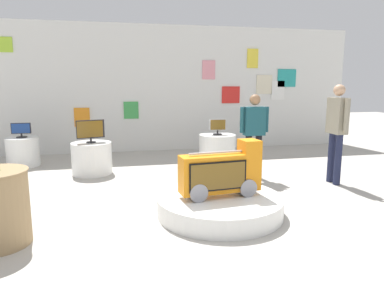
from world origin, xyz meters
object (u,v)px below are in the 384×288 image
display_pedestal_left_rear (92,158)px  tv_on_right_rear (21,130)px  novelty_firetruck_tv (222,174)px  tv_on_center_rear (218,126)px  display_pedestal_right_rear (23,152)px  shopper_browsing_near_truck (337,126)px  tv_on_left_rear (90,130)px  shopper_browsing_rear (254,130)px  main_display_pedestal (220,205)px  display_pedestal_center_rear (217,148)px

display_pedestal_left_rear → tv_on_right_rear: bearing=146.8°
novelty_firetruck_tv → display_pedestal_left_rear: size_ratio=1.45×
tv_on_center_rear → display_pedestal_right_rear: bearing=173.7°
display_pedestal_right_rear → shopper_browsing_near_truck: (5.81, -2.60, 0.72)m
tv_on_left_rear → tv_on_center_rear: (2.74, 0.53, -0.06)m
tv_on_right_rear → novelty_firetruck_tv: bearing=-46.9°
tv_on_left_rear → shopper_browsing_rear: 3.16m
main_display_pedestal → display_pedestal_left_rear: bearing=125.3°
display_pedestal_center_rear → shopper_browsing_near_truck: bearing=-53.8°
novelty_firetruck_tv → display_pedestal_right_rear: size_ratio=1.68×
main_display_pedestal → novelty_firetruck_tv: novelty_firetruck_tv is taller
display_pedestal_right_rear → shopper_browsing_rear: (4.52, -1.98, 0.61)m
display_pedestal_center_rear → tv_on_center_rear: bearing=-83.9°
tv_on_left_rear → tv_on_center_rear: 2.79m
display_pedestal_right_rear → shopper_browsing_rear: size_ratio=0.43×
display_pedestal_left_rear → tv_on_left_rear: size_ratio=1.48×
tv_on_right_rear → shopper_browsing_near_truck: shopper_browsing_near_truck is taller
main_display_pedestal → tv_on_right_rear: size_ratio=4.33×
display_pedestal_center_rear → tv_on_right_rear: tv_on_right_rear is taller
novelty_firetruck_tv → display_pedestal_right_rear: novelty_firetruck_tv is taller
display_pedestal_left_rear → display_pedestal_center_rear: bearing=10.9°
tv_on_left_rear → tv_on_center_rear: tv_on_left_rear is taller
display_pedestal_right_rear → shopper_browsing_rear: bearing=-23.7°
display_pedestal_right_rear → main_display_pedestal: bearing=-47.1°
tv_on_center_rear → tv_on_left_rear: bearing=-169.1°
main_display_pedestal → tv_on_right_rear: 5.00m
display_pedestal_left_rear → display_pedestal_center_rear: (2.74, 0.53, 0.00)m
display_pedestal_left_rear → shopper_browsing_rear: shopper_browsing_rear is taller
tv_on_left_rear → shopper_browsing_near_truck: size_ratio=0.30×
main_display_pedestal → tv_on_right_rear: bearing=132.9°
display_pedestal_left_rear → display_pedestal_center_rear: 2.79m
tv_on_left_rear → main_display_pedestal: bearing=-54.7°
tv_on_left_rear → shopper_browsing_rear: (3.01, -0.98, 0.05)m
tv_on_left_rear → display_pedestal_right_rear: (-1.51, 1.00, -0.56)m
tv_on_left_rear → display_pedestal_center_rear: tv_on_left_rear is taller
display_pedestal_left_rear → shopper_browsing_rear: size_ratio=0.49×
display_pedestal_center_rear → tv_on_center_rear: 0.50m
main_display_pedestal → tv_on_center_rear: (0.88, 3.16, 0.69)m
main_display_pedestal → shopper_browsing_rear: 2.16m
novelty_firetruck_tv → display_pedestal_left_rear: bearing=125.5°
tv_on_center_rear → display_pedestal_right_rear: 4.31m
tv_on_left_rear → display_pedestal_center_rear: 2.85m
tv_on_left_rear → display_pedestal_right_rear: size_ratio=0.78×
display_pedestal_center_rear → tv_on_center_rear: (0.00, -0.00, 0.50)m
display_pedestal_right_rear → tv_on_right_rear: tv_on_right_rear is taller
display_pedestal_center_rear → shopper_browsing_near_truck: 2.74m
main_display_pedestal → shopper_browsing_near_truck: bearing=22.9°
main_display_pedestal → tv_on_center_rear: size_ratio=4.63×
display_pedestal_right_rear → shopper_browsing_rear: shopper_browsing_rear is taller
display_pedestal_center_rear → shopper_browsing_rear: 1.66m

